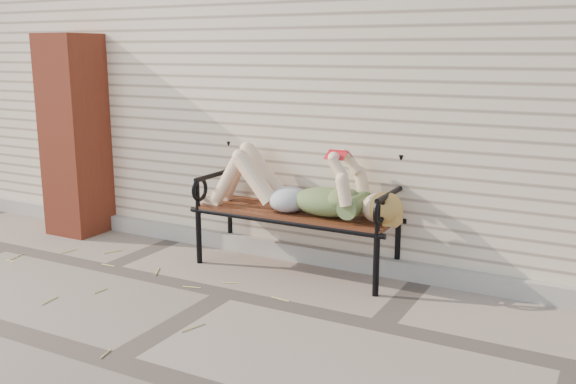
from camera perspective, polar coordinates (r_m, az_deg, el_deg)
The scene contains 7 objects.
ground at distance 5.04m, azimuth -5.47°, elevation -8.97°, with size 80.00×80.00×0.00m, color gray.
house_wall at distance 7.38m, azimuth 7.47°, elevation 9.75°, with size 8.00×4.00×3.00m, color beige.
foundation_strip at distance 5.80m, azimuth -0.15°, elevation -5.22°, with size 8.00×0.10×0.15m, color #A7A397.
brick_pillar at distance 6.82m, azimuth -18.40°, elevation 4.79°, with size 0.50×0.50×2.00m, color #9E3A23.
garden_bench at distance 5.46m, azimuth 1.23°, elevation 0.23°, with size 1.87×0.75×1.21m.
reading_woman at distance 5.32m, azimuth 0.65°, elevation 0.34°, with size 1.77×0.40×0.56m.
straw_scatter at distance 5.20m, azimuth -19.30°, elevation -8.89°, with size 2.92×1.51×0.01m.
Camera 1 is at (2.63, -3.89, 1.84)m, focal length 40.00 mm.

